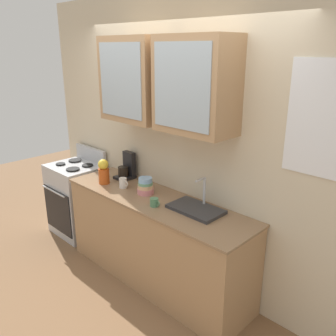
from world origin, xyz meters
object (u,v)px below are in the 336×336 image
object	(u,v)px
cup_near_sink	(154,202)
coffee_maker	(127,169)
stove_range	(77,199)
sink_faucet	(196,208)
bowl_stack	(145,186)
vase	(104,172)
cup_near_bowls	(123,183)

from	to	relation	value
cup_near_sink	coffee_maker	size ratio (longest dim) A/B	0.38
stove_range	sink_faucet	world-z (taller)	sink_faucet
stove_range	bowl_stack	world-z (taller)	stove_range
vase	coffee_maker	size ratio (longest dim) A/B	0.91
sink_faucet	vase	size ratio (longest dim) A/B	1.82
stove_range	sink_faucet	distance (m)	1.94
bowl_stack	cup_near_bowls	size ratio (longest dim) A/B	1.41
coffee_maker	bowl_stack	bearing A→B (deg)	-17.73
stove_range	cup_near_bowls	distance (m)	1.12
sink_faucet	cup_near_bowls	size ratio (longest dim) A/B	4.10
vase	cup_near_bowls	xyz separation A→B (m)	(0.24, 0.06, -0.08)
sink_faucet	cup_near_bowls	bearing A→B (deg)	-172.81
vase	cup_near_bowls	bearing A→B (deg)	14.08
sink_faucet	coffee_maker	size ratio (longest dim) A/B	1.66
bowl_stack	coffee_maker	bearing A→B (deg)	162.27
sink_faucet	cup_near_sink	distance (m)	0.38
cup_near_sink	coffee_maker	bearing A→B (deg)	158.44
bowl_stack	cup_near_bowls	bearing A→B (deg)	-167.18
bowl_stack	coffee_maker	xyz separation A→B (m)	(-0.48, 0.15, 0.03)
bowl_stack	vase	bearing A→B (deg)	-166.58
stove_range	bowl_stack	xyz separation A→B (m)	(1.28, 0.03, 0.51)
sink_faucet	vase	xyz separation A→B (m)	(-1.13, -0.17, 0.11)
stove_range	vase	xyz separation A→B (m)	(0.76, -0.10, 0.57)
cup_near_sink	cup_near_bowls	bearing A→B (deg)	171.29
stove_range	sink_faucet	xyz separation A→B (m)	(1.88, 0.08, 0.46)
bowl_stack	stove_range	bearing A→B (deg)	-178.79
cup_near_bowls	bowl_stack	bearing A→B (deg)	12.82
stove_range	vase	bearing A→B (deg)	-7.25
sink_faucet	vase	world-z (taller)	sink_faucet
coffee_maker	cup_near_bowls	bearing A→B (deg)	-46.56
cup_near_sink	stove_range	bearing A→B (deg)	175.58
vase	cup_near_bowls	size ratio (longest dim) A/B	2.26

